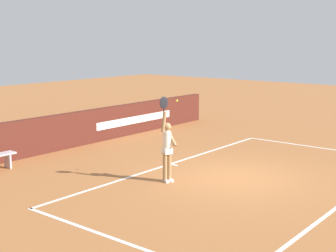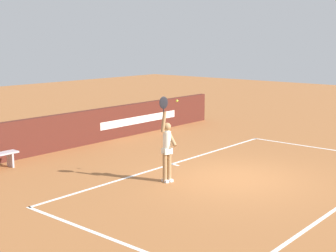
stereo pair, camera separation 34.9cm
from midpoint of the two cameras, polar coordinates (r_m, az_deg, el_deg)
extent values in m
plane|color=#A36234|center=(13.97, 7.34, -6.07)|extent=(60.00, 60.00, 0.00)
cube|color=white|center=(15.31, -0.40, -4.53)|extent=(10.50, 0.10, 0.00)
cube|color=white|center=(9.85, -7.32, -13.15)|extent=(0.10, 5.66, 0.00)
cube|color=white|center=(18.39, 16.92, -2.47)|extent=(0.10, 5.66, 0.00)
cube|color=white|center=(15.22, 0.04, -4.62)|extent=(0.10, 0.30, 0.00)
cube|color=#501F17|center=(18.15, -11.07, -0.31)|extent=(15.16, 0.22, 1.29)
cube|color=silver|center=(20.12, -4.31, 0.75)|extent=(4.46, 0.01, 0.30)
cylinder|color=#A37A4F|center=(13.41, -0.61, -4.83)|extent=(0.12, 0.12, 0.83)
cylinder|color=#A37A4F|center=(13.33, -1.12, -4.93)|extent=(0.12, 0.12, 0.83)
cube|color=white|center=(13.50, -0.55, -6.41)|extent=(0.16, 0.26, 0.07)
cube|color=white|center=(13.41, -1.06, -6.52)|extent=(0.16, 0.26, 0.07)
cylinder|color=white|center=(13.20, -0.87, -1.91)|extent=(0.22, 0.22, 0.59)
cube|color=white|center=(13.26, -0.87, -2.98)|extent=(0.29, 0.26, 0.16)
sphere|color=#A37A4F|center=(13.12, -0.87, -0.09)|extent=(0.22, 0.22, 0.22)
cylinder|color=#A37A4F|center=(13.03, -1.27, 0.49)|extent=(0.19, 0.14, 0.56)
cylinder|color=#A37A4F|center=(13.20, -0.33, -1.47)|extent=(0.19, 0.42, 0.43)
ellipsoid|color=black|center=(12.95, -1.28, 2.78)|extent=(0.31, 0.11, 0.37)
cylinder|color=black|center=(12.98, -1.27, 1.95)|extent=(0.03, 0.03, 0.18)
sphere|color=#C7D935|center=(13.24, 0.31, 3.00)|extent=(0.07, 0.07, 0.07)
cube|color=#B9AEB7|center=(15.65, -19.07, -3.89)|extent=(0.06, 0.32, 0.47)
camera|label=1|loc=(0.17, -90.76, -0.14)|focal=51.44mm
camera|label=2|loc=(0.17, 89.24, 0.14)|focal=51.44mm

